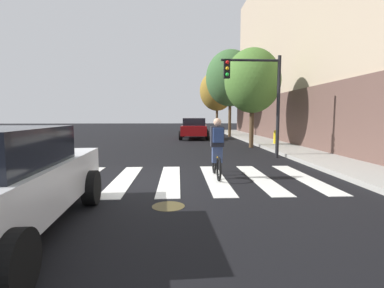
% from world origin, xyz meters
% --- Properties ---
extents(ground_plane, '(120.00, 120.00, 0.00)m').
position_xyz_m(ground_plane, '(0.00, 0.00, 0.00)').
color(ground_plane, black).
extents(crosswalk_stripes, '(9.36, 3.82, 0.01)m').
position_xyz_m(crosswalk_stripes, '(0.10, 0.00, 0.01)').
color(crosswalk_stripes, silver).
rests_on(crosswalk_stripes, ground).
extents(manhole_cover, '(0.64, 0.64, 0.01)m').
position_xyz_m(manhole_cover, '(0.77, -2.38, 0.00)').
color(manhole_cover, '#473D1E').
rests_on(manhole_cover, ground).
extents(sedan_mid, '(2.43, 4.72, 1.59)m').
position_xyz_m(sedan_mid, '(2.20, 14.20, 0.82)').
color(sedan_mid, maroon).
rests_on(sedan_mid, ground).
extents(cyclist, '(0.36, 1.71, 1.69)m').
position_xyz_m(cyclist, '(2.05, 0.11, 0.84)').
color(cyclist, black).
rests_on(cyclist, ground).
extents(traffic_light_near, '(2.47, 0.28, 4.20)m').
position_xyz_m(traffic_light_near, '(4.28, 3.93, 2.86)').
color(traffic_light_near, black).
rests_on(traffic_light_near, ground).
extents(fire_hydrant, '(0.33, 0.22, 0.78)m').
position_xyz_m(fire_hydrant, '(6.61, 8.52, 0.53)').
color(fire_hydrant, gold).
rests_on(fire_hydrant, sidewalk).
extents(street_tree_near, '(3.04, 3.04, 5.41)m').
position_xyz_m(street_tree_near, '(5.02, 7.86, 3.65)').
color(street_tree_near, '#4C3823').
rests_on(street_tree_near, ground).
extents(street_tree_mid, '(4.05, 4.05, 7.19)m').
position_xyz_m(street_tree_mid, '(5.29, 16.18, 4.86)').
color(street_tree_mid, '#4C3823').
rests_on(street_tree_mid, ground).
extents(street_tree_far, '(3.65, 3.65, 6.49)m').
position_xyz_m(street_tree_far, '(5.06, 22.52, 4.38)').
color(street_tree_far, '#4C3823').
rests_on(street_tree_far, ground).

